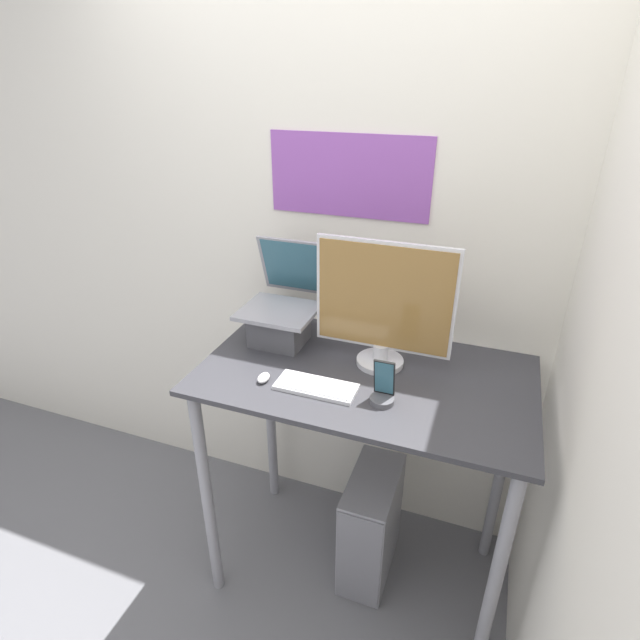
% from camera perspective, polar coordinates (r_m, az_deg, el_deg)
% --- Properties ---
extents(ground_plane, '(12.00, 12.00, 0.00)m').
position_cam_1_polar(ground_plane, '(2.33, 1.25, -32.68)').
color(ground_plane, slate).
extents(wall_back, '(6.00, 0.06, 2.60)m').
position_cam_1_polar(wall_back, '(2.04, 8.69, 6.34)').
color(wall_back, silver).
rests_on(wall_back, ground_plane).
extents(wall_side_right, '(0.05, 6.00, 2.60)m').
position_cam_1_polar(wall_side_right, '(1.36, 29.99, -8.55)').
color(wall_side_right, silver).
rests_on(wall_side_right, ground_plane).
extents(desk, '(1.17, 0.68, 1.04)m').
position_cam_1_polar(desk, '(1.90, 4.93, -10.84)').
color(desk, '#333338').
rests_on(desk, ground_plane).
extents(laptop, '(0.28, 0.33, 0.38)m').
position_cam_1_polar(laptop, '(1.95, -4.45, 0.42)').
color(laptop, '#4C4C51').
rests_on(laptop, desk).
extents(monitor, '(0.49, 0.17, 0.47)m').
position_cam_1_polar(monitor, '(1.74, 7.26, 1.43)').
color(monitor, silver).
rests_on(monitor, desk).
extents(keyboard, '(0.28, 0.11, 0.02)m').
position_cam_1_polar(keyboard, '(1.70, -0.45, -7.61)').
color(keyboard, silver).
rests_on(keyboard, desk).
extents(mouse, '(0.04, 0.06, 0.03)m').
position_cam_1_polar(mouse, '(1.74, -6.47, -6.58)').
color(mouse, white).
rests_on(mouse, desk).
extents(cell_phone, '(0.08, 0.08, 0.16)m').
position_cam_1_polar(cell_phone, '(1.63, 7.20, -8.05)').
color(cell_phone, '#4C4C51').
rests_on(cell_phone, desk).
extents(computer_tower, '(0.19, 0.39, 0.51)m').
position_cam_1_polar(computer_tower, '(2.32, 5.83, -22.24)').
color(computer_tower, gray).
rests_on(computer_tower, ground_plane).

